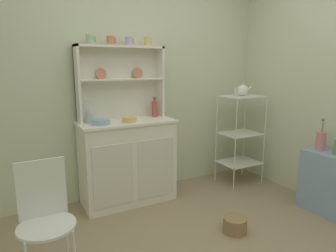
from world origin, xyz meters
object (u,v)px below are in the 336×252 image
(hutch_shelf_unit, at_px, (120,77))
(cup_sage_0, at_px, (90,40))
(hutch_cabinet, at_px, (128,161))
(bowl_mixing_large, at_px, (101,122))
(utensil_jar, at_px, (89,117))
(jam_bottle, at_px, (155,109))
(bakers_rack, at_px, (240,130))
(floor_basket, at_px, (235,225))
(wire_chair, at_px, (45,213))
(flower_vase, at_px, (321,140))
(side_shelf_blue, at_px, (328,183))
(porcelain_teapot, at_px, (242,90))

(hutch_shelf_unit, relative_size, cup_sage_0, 9.64)
(hutch_cabinet, xyz_separation_m, bowl_mixing_large, (-0.29, -0.07, 0.46))
(hutch_shelf_unit, bearing_deg, utensil_jar, -166.78)
(jam_bottle, bearing_deg, bakers_rack, -12.93)
(bowl_mixing_large, bearing_deg, floor_basket, -47.28)
(wire_chair, bearing_deg, flower_vase, -2.67)
(bakers_rack, xyz_separation_m, side_shelf_blue, (0.24, -1.02, -0.36))
(hutch_cabinet, height_order, jam_bottle, jam_bottle)
(hutch_cabinet, distance_m, bakers_rack, 1.43)
(hutch_cabinet, bearing_deg, hutch_shelf_unit, 90.00)
(hutch_shelf_unit, relative_size, bakers_rack, 0.85)
(floor_basket, bearing_deg, jam_bottle, 101.78)
(bakers_rack, bearing_deg, wire_chair, -161.50)
(bowl_mixing_large, bearing_deg, hutch_cabinet, 14.32)
(side_shelf_blue, relative_size, jam_bottle, 2.83)
(hutch_shelf_unit, distance_m, jam_bottle, 0.51)
(bakers_rack, xyz_separation_m, utensil_jar, (-1.77, 0.23, 0.27))
(flower_vase, bearing_deg, cup_sage_0, 148.77)
(bowl_mixing_large, bearing_deg, wire_chair, -126.49)
(hutch_cabinet, height_order, porcelain_teapot, porcelain_teapot)
(hutch_shelf_unit, relative_size, jam_bottle, 4.24)
(side_shelf_blue, height_order, wire_chair, wire_chair)
(utensil_jar, bearing_deg, jam_bottle, 0.62)
(porcelain_teapot, bearing_deg, hutch_shelf_unit, 167.29)
(hutch_shelf_unit, height_order, bowl_mixing_large, hutch_shelf_unit)
(bakers_rack, xyz_separation_m, porcelain_teapot, (-0.00, -0.00, 0.49))
(hutch_cabinet, distance_m, hutch_shelf_unit, 0.88)
(bakers_rack, distance_m, bowl_mixing_large, 1.71)
(hutch_shelf_unit, xyz_separation_m, bakers_rack, (1.41, -0.32, -0.65))
(wire_chair, bearing_deg, cup_sage_0, 59.64)
(floor_basket, relative_size, bowl_mixing_large, 1.25)
(bakers_rack, relative_size, cup_sage_0, 11.39)
(bakers_rack, xyz_separation_m, jam_bottle, (-1.04, 0.24, 0.31))
(hutch_cabinet, distance_m, jam_bottle, 0.64)
(hutch_shelf_unit, distance_m, side_shelf_blue, 2.35)
(wire_chair, relative_size, floor_basket, 4.09)
(wire_chair, bearing_deg, jam_bottle, 38.47)
(hutch_shelf_unit, bearing_deg, porcelain_teapot, -12.71)
(porcelain_teapot, xyz_separation_m, flower_vase, (0.24, -0.90, -0.44))
(side_shelf_blue, height_order, utensil_jar, utensil_jar)
(hutch_cabinet, distance_m, wire_chair, 1.31)
(side_shelf_blue, distance_m, bowl_mixing_large, 2.30)
(floor_basket, relative_size, cup_sage_0, 2.18)
(hutch_cabinet, distance_m, cup_sage_0, 1.28)
(side_shelf_blue, distance_m, wire_chair, 2.58)
(bakers_rack, distance_m, side_shelf_blue, 1.11)
(hutch_cabinet, relative_size, hutch_shelf_unit, 1.07)
(wire_chair, xyz_separation_m, jam_bottle, (1.29, 1.02, 0.46))
(hutch_cabinet, distance_m, utensil_jar, 0.61)
(bakers_rack, height_order, porcelain_teapot, porcelain_teapot)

